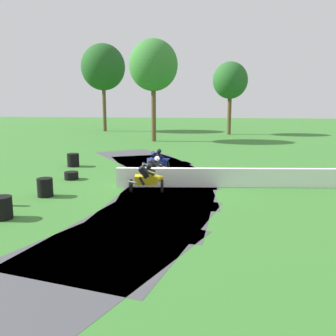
{
  "coord_description": "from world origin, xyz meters",
  "views": [
    {
      "loc": [
        1.72,
        -17.61,
        4.22
      ],
      "look_at": [
        -0.06,
        0.0,
        0.9
      ],
      "focal_mm": 40.79,
      "sensor_mm": 36.0,
      "label": 1
    }
  ],
  "objects_px": {
    "motorcycle_chase_white": "(156,170)",
    "tire_stack_far": "(73,160)",
    "tire_stack_mid_a": "(45,187)",
    "motorcycle_lead_yellow": "(148,178)",
    "tire_stack_mid_b": "(71,176)",
    "motorcycle_trailing_blue": "(157,161)",
    "tire_stack_near": "(2,208)"
  },
  "relations": [
    {
      "from": "tire_stack_near",
      "to": "tire_stack_far",
      "type": "relative_size",
      "value": 1.0
    },
    {
      "from": "tire_stack_mid_a",
      "to": "tire_stack_far",
      "type": "bearing_deg",
      "value": 100.14
    },
    {
      "from": "motorcycle_trailing_blue",
      "to": "tire_stack_near",
      "type": "relative_size",
      "value": 2.16
    },
    {
      "from": "motorcycle_lead_yellow",
      "to": "motorcycle_trailing_blue",
      "type": "xyz_separation_m",
      "value": [
        -0.19,
        4.77,
        -0.01
      ]
    },
    {
      "from": "motorcycle_chase_white",
      "to": "tire_stack_near",
      "type": "xyz_separation_m",
      "value": [
        -4.62,
        -6.14,
        -0.25
      ]
    },
    {
      "from": "motorcycle_lead_yellow",
      "to": "tire_stack_near",
      "type": "xyz_separation_m",
      "value": [
        -4.52,
        -4.19,
        -0.25
      ]
    },
    {
      "from": "motorcycle_chase_white",
      "to": "tire_stack_far",
      "type": "relative_size",
      "value": 2.1
    },
    {
      "from": "tire_stack_near",
      "to": "motorcycle_lead_yellow",
      "type": "bearing_deg",
      "value": 42.84
    },
    {
      "from": "motorcycle_chase_white",
      "to": "tire_stack_mid_a",
      "type": "bearing_deg",
      "value": -145.19
    },
    {
      "from": "tire_stack_near",
      "to": "tire_stack_far",
      "type": "bearing_deg",
      "value": 95.77
    },
    {
      "from": "motorcycle_chase_white",
      "to": "tire_stack_mid_a",
      "type": "relative_size",
      "value": 2.1
    },
    {
      "from": "motorcycle_lead_yellow",
      "to": "tire_stack_mid_b",
      "type": "xyz_separation_m",
      "value": [
        -4.37,
        2.35,
        -0.45
      ]
    },
    {
      "from": "motorcycle_lead_yellow",
      "to": "tire_stack_near",
      "type": "bearing_deg",
      "value": -137.16
    },
    {
      "from": "tire_stack_near",
      "to": "motorcycle_trailing_blue",
      "type": "bearing_deg",
      "value": 64.19
    },
    {
      "from": "tire_stack_mid_a",
      "to": "tire_stack_far",
      "type": "distance_m",
      "value": 7.17
    },
    {
      "from": "motorcycle_trailing_blue",
      "to": "tire_stack_far",
      "type": "distance_m",
      "value": 5.49
    },
    {
      "from": "motorcycle_chase_white",
      "to": "tire_stack_near",
      "type": "bearing_deg",
      "value": -126.98
    },
    {
      "from": "motorcycle_chase_white",
      "to": "tire_stack_near",
      "type": "height_order",
      "value": "motorcycle_chase_white"
    },
    {
      "from": "tire_stack_mid_a",
      "to": "tire_stack_near",
      "type": "bearing_deg",
      "value": -94.38
    },
    {
      "from": "motorcycle_trailing_blue",
      "to": "tire_stack_mid_a",
      "type": "xyz_separation_m",
      "value": [
        -4.09,
        -5.87,
        -0.24
      ]
    },
    {
      "from": "motorcycle_trailing_blue",
      "to": "tire_stack_near",
      "type": "distance_m",
      "value": 9.95
    },
    {
      "from": "tire_stack_mid_b",
      "to": "tire_stack_near",
      "type": "bearing_deg",
      "value": -91.31
    },
    {
      "from": "motorcycle_trailing_blue",
      "to": "tire_stack_mid_a",
      "type": "height_order",
      "value": "motorcycle_trailing_blue"
    },
    {
      "from": "tire_stack_near",
      "to": "tire_stack_mid_a",
      "type": "bearing_deg",
      "value": 85.62
    },
    {
      "from": "motorcycle_trailing_blue",
      "to": "tire_stack_near",
      "type": "bearing_deg",
      "value": -115.81
    },
    {
      "from": "motorcycle_chase_white",
      "to": "tire_stack_far",
      "type": "bearing_deg",
      "value": 144.63
    },
    {
      "from": "motorcycle_chase_white",
      "to": "motorcycle_trailing_blue",
      "type": "distance_m",
      "value": 2.83
    },
    {
      "from": "motorcycle_chase_white",
      "to": "tire_stack_mid_a",
      "type": "distance_m",
      "value": 5.34
    },
    {
      "from": "tire_stack_near",
      "to": "tire_stack_mid_b",
      "type": "height_order",
      "value": "tire_stack_near"
    },
    {
      "from": "motorcycle_chase_white",
      "to": "motorcycle_trailing_blue",
      "type": "bearing_deg",
      "value": 95.85
    },
    {
      "from": "motorcycle_chase_white",
      "to": "tire_stack_far",
      "type": "height_order",
      "value": "motorcycle_chase_white"
    },
    {
      "from": "tire_stack_near",
      "to": "tire_stack_far",
      "type": "height_order",
      "value": "same"
    }
  ]
}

